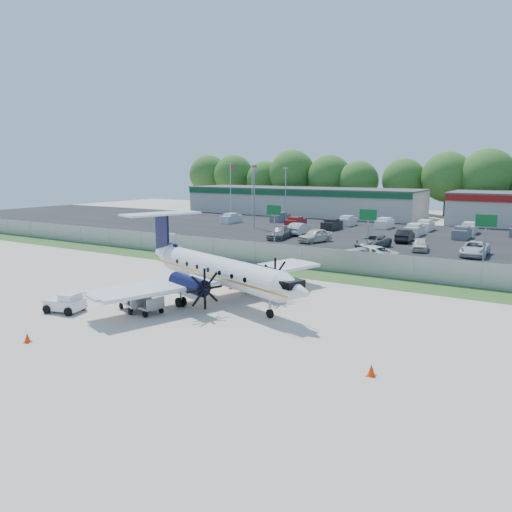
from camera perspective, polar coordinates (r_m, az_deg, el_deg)
The scene contains 31 objects.
ground at distance 33.97m, azimuth -5.33°, elevation -5.32°, with size 170.00×170.00×0.00m, color beige.
grass_verge at distance 43.87m, azimuth 4.11°, elevation -1.79°, with size 170.00×4.00×0.02m, color #2D561E.
access_road at distance 50.08m, azimuth 7.81°, elevation -0.38°, with size 170.00×8.00×0.02m, color black.
parking_lot at distance 69.60m, azimuth 14.84°, elevation 2.28°, with size 170.00×32.00×0.02m, color black.
perimeter_fence at distance 45.44m, azimuth 5.29°, elevation -0.12°, with size 120.00×0.06×1.99m.
building_west at distance 98.59m, azimuth 5.20°, elevation 6.28°, with size 46.40×12.40×5.24m.
sign_left at distance 56.61m, azimuth 2.07°, elevation 4.58°, with size 1.80×0.26×5.00m.
sign_mid at distance 52.11m, azimuth 12.68°, elevation 3.87°, with size 1.80×0.26×5.00m.
sign_right at distance 49.67m, azimuth 24.77°, elevation 2.91°, with size 1.80×0.26×5.00m.
flagpole_west at distance 98.46m, azimuth -2.90°, elevation 8.06°, with size 1.06×0.12×10.00m.
flagpole_east at distance 95.73m, azimuth -0.41°, elevation 8.01°, with size 1.06×0.12×10.00m.
light_pole_nw at distance 75.56m, azimuth -0.21°, elevation 7.17°, with size 0.90×0.35×9.09m.
light_pole_sw at distance 84.21m, azimuth 3.41°, elevation 7.45°, with size 0.90×0.35×9.09m.
tree_line at distance 102.46m, azimuth 20.40°, elevation 4.36°, with size 112.00×6.00×14.00m, color #2C5B1A, non-canonical shape.
aircraft at distance 34.16m, azimuth -4.46°, elevation -1.57°, with size 17.86×17.40×5.48m.
pushback_tug at distance 33.75m, azimuth -20.88°, elevation -5.03°, with size 2.49×2.05×1.21m.
baggage_cart_near at distance 32.84m, azimuth -13.69°, elevation -5.11°, with size 2.62×2.13×1.19m.
baggage_cart_far at distance 32.07m, azimuth -12.50°, elevation -5.47°, with size 2.37×1.67×1.14m.
cone_nose at distance 22.86m, azimuth 13.05°, elevation -12.61°, with size 0.39×0.39×0.55m.
cone_port_wing at distance 28.86m, azimuth -24.68°, elevation -8.50°, with size 0.37×0.37×0.52m.
cone_starboard_wing at distance 37.61m, azimuth -2.92°, elevation -3.44°, with size 0.33×0.33×0.47m.
road_car_west at distance 59.14m, azimuth -9.40°, elevation 1.15°, with size 2.47×5.35×1.49m, color beige.
road_car_mid at distance 49.27m, azimuth 12.56°, elevation -0.71°, with size 2.79×6.06×1.68m, color silver.
parked_car_a at distance 64.16m, azimuth 2.70°, elevation 1.96°, with size 2.14×5.27×1.53m, color #595B5E.
parked_car_b at distance 61.63m, azimuth 6.76°, elevation 1.57°, with size 1.94×4.83×1.65m, color beige.
parked_car_c at distance 58.23m, azimuth 13.16°, elevation 0.89°, with size 2.48×5.38×1.50m, color #595B5E.
parked_car_d at distance 57.64m, azimuth 18.22°, elevation 0.56°, with size 1.65×4.10×1.40m, color beige.
parked_car_e at distance 56.29m, azimuth 23.68°, elevation -0.00°, with size 2.51×5.43×1.51m, color silver.
parked_car_f at distance 68.39m, azimuth 4.93°, elevation 2.44°, with size 1.73×4.97×1.64m, color beige.
parked_car_g at distance 64.12m, azimuth 16.62°, elevation 1.55°, with size 1.66×4.76×1.57m, color black.
far_parking_rows at distance 74.37m, azimuth 15.96°, elevation 2.70°, with size 56.00×10.00×1.60m, color gray, non-canonical shape.
Camera 1 is at (19.76, -26.14, 8.95)m, focal length 35.00 mm.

